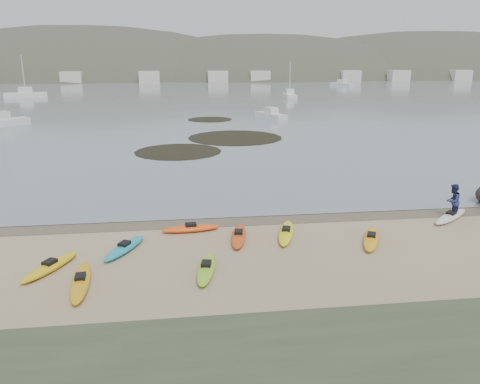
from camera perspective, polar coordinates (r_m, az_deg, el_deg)
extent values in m
plane|color=tan|center=(26.34, 0.00, -3.14)|extent=(600.00, 600.00, 0.00)
plane|color=brown|center=(26.05, 0.08, -3.34)|extent=(60.00, 60.00, 0.00)
plane|color=slate|center=(324.80, -6.90, 14.48)|extent=(1200.00, 1200.00, 0.00)
ellipsoid|color=#F45115|center=(24.35, -6.01, -4.44)|extent=(3.10, 1.00, 0.34)
ellipsoid|color=teal|center=(22.50, -13.89, -6.62)|extent=(2.04, 3.17, 0.34)
ellipsoid|color=silver|center=(28.52, 24.31, -2.73)|extent=(3.30, 2.73, 0.34)
ellipsoid|color=yellow|center=(23.76, 5.64, -4.97)|extent=(1.70, 3.59, 0.34)
ellipsoid|color=gold|center=(21.55, -22.13, -8.42)|extent=(2.14, 3.23, 0.34)
ellipsoid|color=orange|center=(23.77, 15.70, -5.51)|extent=(2.08, 3.35, 0.34)
ellipsoid|color=#87C427|center=(19.90, -4.12, -9.27)|extent=(1.24, 3.38, 0.34)
ellipsoid|color=orange|center=(19.80, -18.83, -10.28)|extent=(1.03, 3.84, 0.34)
ellipsoid|color=#CE4411|center=(23.23, -0.16, -5.38)|extent=(1.27, 3.38, 0.34)
imported|color=navy|center=(28.61, 24.51, -1.00)|extent=(1.20, 1.18, 1.95)
cylinder|color=black|center=(44.99, -7.54, 4.89)|extent=(8.25, 8.25, 0.04)
cylinder|color=black|center=(52.50, -0.60, 6.63)|extent=(10.52, 10.52, 0.04)
cylinder|color=black|center=(68.21, -3.69, 8.80)|extent=(6.39, 6.39, 0.04)
cube|color=silver|center=(68.78, -27.24, 7.53)|extent=(6.70, 6.49, 1.02)
cube|color=silver|center=(69.95, 3.79, 9.30)|extent=(4.00, 6.20, 0.85)
cube|color=silver|center=(105.22, 6.05, 11.59)|extent=(2.55, 7.69, 1.06)
cube|color=silver|center=(116.30, -24.65, 10.72)|extent=(9.22, 4.53, 1.24)
cube|color=silver|center=(152.97, 12.30, 12.71)|extent=(5.82, 7.76, 1.08)
ellipsoid|color=#384235|center=(225.21, -18.10, 8.53)|extent=(220.00, 120.00, 80.00)
ellipsoid|color=#384235|center=(219.34, 2.87, 9.83)|extent=(200.00, 110.00, 68.00)
ellipsoid|color=#384235|center=(257.49, 21.68, 9.26)|extent=(230.00, 130.00, 76.00)
cube|color=beige|center=(174.19, -20.66, 12.92)|extent=(7.00, 5.00, 4.00)
cube|color=beige|center=(170.45, -12.58, 13.50)|extent=(7.00, 5.00, 4.00)
cube|color=beige|center=(170.04, -4.27, 13.83)|extent=(7.00, 5.00, 4.00)
cube|color=beige|center=(173.00, 3.93, 13.87)|extent=(7.00, 5.00, 4.00)
cube|color=beige|center=(179.15, 11.71, 13.66)|extent=(7.00, 5.00, 4.00)
cube|color=beige|center=(188.18, 18.83, 13.26)|extent=(7.00, 5.00, 4.00)
cube|color=beige|center=(199.71, 25.20, 12.73)|extent=(7.00, 5.00, 4.00)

